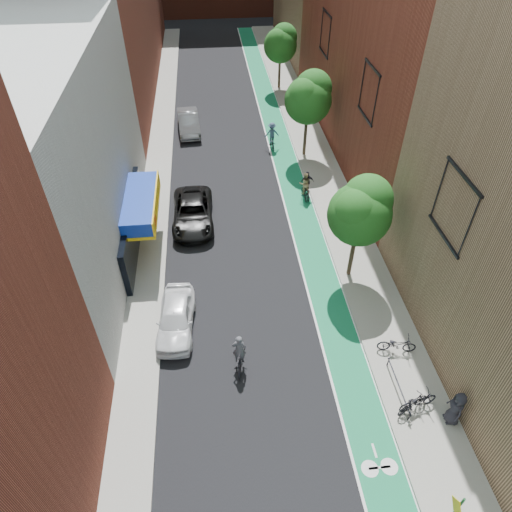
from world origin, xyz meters
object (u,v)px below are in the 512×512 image
object	(u,v)px
cyclist_lane_mid	(307,188)
cyclist_lane_far	(272,137)
parked_car_silver	(189,122)
cyclist_lane_near	(305,188)
pedestrian	(456,408)
parked_car_black	(193,213)
cyclist_lead	(239,357)
parked_car_white	(176,318)

from	to	relation	value
cyclist_lane_mid	cyclist_lane_far	world-z (taller)	cyclist_lane_far
parked_car_silver	cyclist_lane_near	bearing A→B (deg)	-58.39
parked_car_silver	cyclist_lane_near	size ratio (longest dim) A/B	2.54
pedestrian	cyclist_lane_near	bearing A→B (deg)	-165.94
cyclist_lane_near	parked_car_silver	bearing A→B (deg)	-56.87
cyclist_lane_mid	pedestrian	world-z (taller)	pedestrian
parked_car_black	cyclist_lead	distance (m)	11.83
cyclist_lane_near	parked_car_white	bearing A→B (deg)	48.75
parked_car_silver	cyclist_lane_mid	size ratio (longest dim) A/B	2.55
cyclist_lane_far	pedestrian	world-z (taller)	cyclist_lane_far
parked_car_black	cyclist_lead	size ratio (longest dim) A/B	2.65
parked_car_black	parked_car_silver	distance (m)	13.26
parked_car_white	parked_car_silver	world-z (taller)	parked_car_silver
cyclist_lead	pedestrian	xyz separation A→B (m)	(8.79, -3.80, 0.38)
cyclist_lane_mid	pedestrian	xyz separation A→B (m)	(2.90, -17.63, 0.37)
parked_car_silver	cyclist_lane_mid	bearing A→B (deg)	-57.30
parked_car_silver	cyclist_lane_far	world-z (taller)	cyclist_lane_far
parked_car_silver	cyclist_lane_mid	distance (m)	13.85
cyclist_lane_near	pedestrian	world-z (taller)	pedestrian
cyclist_lane_near	parked_car_black	bearing A→B (deg)	11.83
cyclist_lane_far	pedestrian	size ratio (longest dim) A/B	1.13
parked_car_silver	cyclist_lead	world-z (taller)	cyclist_lead
parked_car_white	cyclist_lane_far	xyz separation A→B (m)	(7.42, 18.52, 0.19)
cyclist_lead	cyclist_lane_mid	xyz separation A→B (m)	(5.89, 13.83, 0.01)
parked_car_white	pedestrian	distance (m)	13.50
parked_car_black	pedestrian	size ratio (longest dim) A/B	2.99
parked_car_silver	cyclist_lane_far	distance (m)	7.74
parked_car_black	cyclist_lane_mid	size ratio (longest dim) A/B	2.87
parked_car_silver	pedestrian	distance (m)	30.81
parked_car_silver	cyclist_lane_near	world-z (taller)	cyclist_lane_near
cyclist_lane_far	parked_car_white	bearing A→B (deg)	65.34
parked_car_black	cyclist_lane_far	bearing A→B (deg)	56.01
parked_car_black	parked_car_silver	bearing A→B (deg)	91.50
cyclist_lane_mid	cyclist_lane_far	xyz separation A→B (m)	(-1.50, 7.42, 0.23)
pedestrian	cyclist_lane_far	bearing A→B (deg)	-166.07
parked_car_white	cyclist_lane_far	size ratio (longest dim) A/B	2.08
cyclist_lead	cyclist_lane_far	world-z (taller)	cyclist_lane_far
cyclist_lane_mid	cyclist_lane_far	distance (m)	7.57
parked_car_black	cyclist_lane_mid	xyz separation A→B (m)	(8.01, 2.19, -0.06)
cyclist_lane_near	pedestrian	distance (m)	17.74
parked_car_white	cyclist_lane_far	bearing A→B (deg)	72.10
cyclist_lane_mid	parked_car_black	bearing A→B (deg)	15.99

